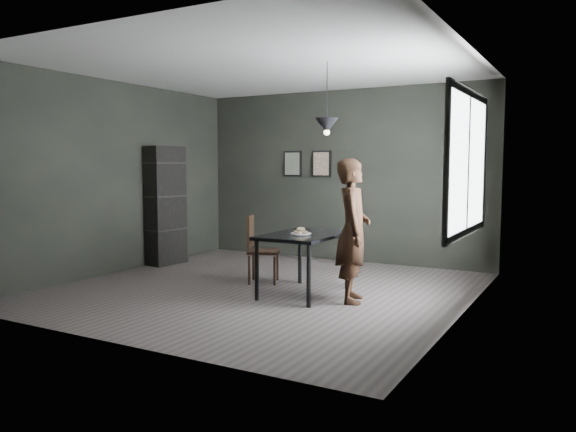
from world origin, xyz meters
The scene contains 13 objects.
ground centered at (0.00, 0.00, 0.00)m, with size 5.00×5.00×0.00m, color #373130.
back_wall centered at (0.00, 2.50, 1.40)m, with size 5.00×0.10×2.80m, color black.
ceiling centered at (0.00, 0.00, 2.80)m, with size 5.00×5.00×0.02m.
window_assembly centered at (2.47, 0.20, 1.60)m, with size 0.04×1.96×1.56m.
cafe_table centered at (0.60, 0.00, 0.67)m, with size 0.80×1.20×0.75m.
white_plate centered at (0.62, -0.12, 0.76)m, with size 0.23×0.23×0.01m, color white.
donut_pile centered at (0.62, -0.12, 0.79)m, with size 0.19×0.19×0.08m.
woman centered at (1.26, -0.04, 0.83)m, with size 0.61×0.40×1.66m, color black.
wood_chair centered at (-0.27, 0.32, 0.52)m, with size 0.52×0.52×0.91m.
shelf_unit centered at (-2.32, 0.82, 0.94)m, with size 0.35×0.62×1.87m, color black.
pendant_lamp centered at (0.85, 0.10, 2.05)m, with size 0.28×0.28×0.86m.
framed_print_left centered at (-0.90, 2.47, 1.60)m, with size 0.34×0.04×0.44m.
framed_print_right centered at (-0.35, 2.47, 1.60)m, with size 0.34×0.04×0.44m.
Camera 1 is at (3.71, -6.02, 1.59)m, focal length 35.00 mm.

